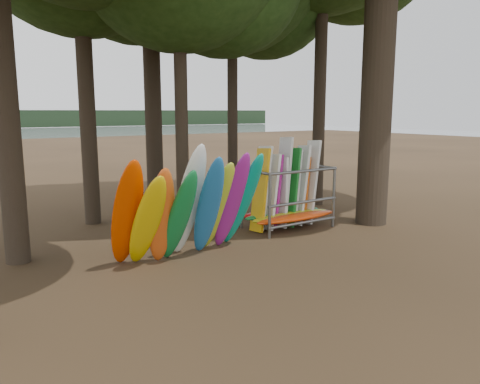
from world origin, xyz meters
TOP-DOWN VIEW (x-y plane):
  - ground at (0.00, 0.00)m, footprint 120.00×120.00m
  - kayak_row at (-2.35, 0.58)m, footprint 3.99×2.05m
  - storage_rack at (1.84, 1.85)m, footprint 3.08×1.56m

SIDE VIEW (x-z plane):
  - ground at x=0.00m, z-range 0.00..0.00m
  - storage_rack at x=1.84m, z-range -0.52..2.39m
  - kayak_row at x=-2.35m, z-range -0.25..2.84m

